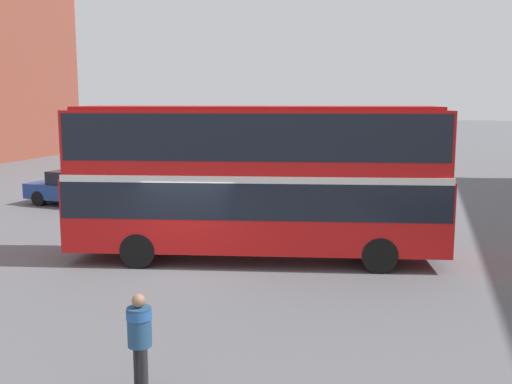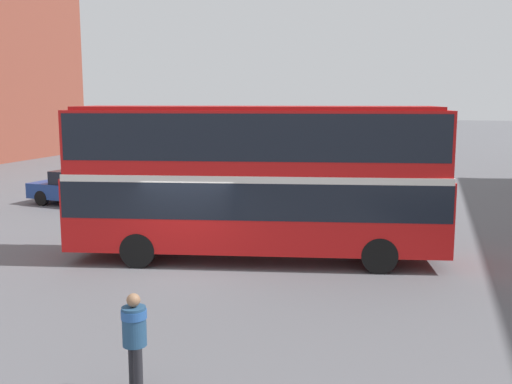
% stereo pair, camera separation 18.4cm
% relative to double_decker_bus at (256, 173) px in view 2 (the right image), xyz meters
% --- Properties ---
extents(ground_plane, '(240.00, 240.00, 0.00)m').
position_rel_double_decker_bus_xyz_m(ground_plane, '(-1.52, -1.78, -2.59)').
color(ground_plane, '#5B5B60').
extents(double_decker_bus, '(11.14, 4.60, 4.52)m').
position_rel_double_decker_bus_xyz_m(double_decker_bus, '(0.00, 0.00, 0.00)').
color(double_decker_bus, red).
rests_on(double_decker_bus, ground_plane).
extents(pedestrian_foreground, '(0.58, 0.58, 1.68)m').
position_rel_double_decker_bus_xyz_m(pedestrian_foreground, '(0.41, -8.35, -1.56)').
color(pedestrian_foreground, '#232328').
rests_on(pedestrian_foreground, ground_plane).
extents(parked_car_kerb_near, '(4.43, 1.85, 1.65)m').
position_rel_double_decker_bus_xyz_m(parked_car_kerb_near, '(-10.29, 13.80, -1.76)').
color(parked_car_kerb_near, black).
rests_on(parked_car_kerb_near, ground_plane).
extents(parked_car_kerb_far, '(4.60, 2.28, 1.55)m').
position_rel_double_decker_bus_xyz_m(parked_car_kerb_far, '(-10.22, 6.56, -1.81)').
color(parked_car_kerb_far, navy).
rests_on(parked_car_kerb_far, ground_plane).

